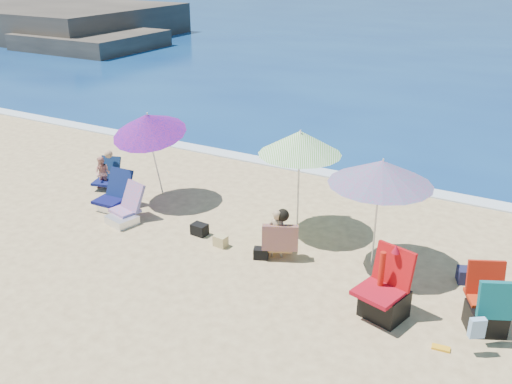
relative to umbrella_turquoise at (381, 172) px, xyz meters
The scene contains 18 objects.
ground 2.93m from the umbrella_turquoise, 144.71° to the right, with size 120.00×120.00×0.00m.
foam 4.56m from the umbrella_turquoise, 116.80° to the left, with size 120.00×0.50×0.04m.
headland 34.52m from the umbrella_turquoise, 147.78° to the left, with size 20.50×11.50×2.60m.
umbrella_turquoise is the anchor object (origin of this frame).
umbrella_striped 1.85m from the umbrella_turquoise, 161.74° to the left, with size 2.09×2.09×2.13m.
umbrella_blue 5.22m from the umbrella_turquoise, behind, with size 1.79×1.85×2.18m.
furled_umbrella 1.84m from the umbrella_turquoise, 67.54° to the right, with size 0.29×0.24×1.19m.
chair_navy 5.90m from the umbrella_turquoise, behind, with size 0.72×0.78×0.82m.
chair_rainbow 5.36m from the umbrella_turquoise, behind, with size 0.74×0.90×0.77m.
camp_chair_left 2.09m from the umbrella_turquoise, 65.88° to the right, with size 0.83×0.87×1.12m.
camp_chair_right 2.68m from the umbrella_turquoise, 26.57° to the right, with size 0.77×1.30×1.02m.
person_center 2.16m from the umbrella_turquoise, 160.83° to the right, with size 0.78×0.70×0.96m.
person_left 6.82m from the umbrella_turquoise, behind, with size 0.63×0.80×0.88m.
bag_black_a 3.81m from the umbrella_turquoise, behind, with size 0.32×0.25×0.23m.
bag_tan 3.31m from the umbrella_turquoise, 165.43° to the right, with size 0.27×0.20×0.21m.
bag_navy_b 2.30m from the umbrella_turquoise, ahead, with size 0.41×0.37×0.26m.
bag_black_b 2.62m from the umbrella_turquoise, 158.05° to the right, with size 0.32×0.27×0.21m.
orange_item 2.95m from the umbrella_turquoise, 48.09° to the right, with size 0.26×0.14×0.03m.
Camera 1 is at (4.27, -7.27, 5.19)m, focal length 39.30 mm.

